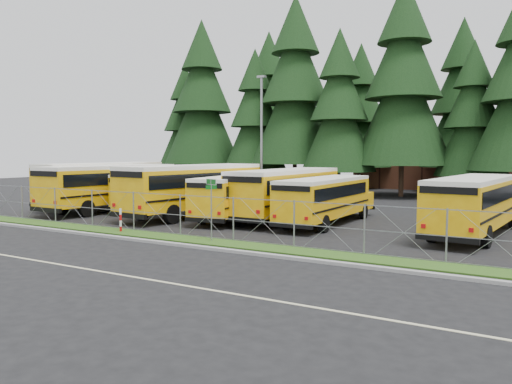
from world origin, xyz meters
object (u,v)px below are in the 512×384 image
bus_4 (240,197)px  street_sign (211,196)px  bus_6 (327,201)px  striped_bollard (121,220)px  bus_3 (198,190)px  bus_5 (289,194)px  light_standard (262,134)px  bus_2 (170,191)px  bus_0 (107,185)px  bus_east (476,206)px  bus_1 (115,188)px

bus_4 → street_sign: street_sign is taller
bus_6 → striped_bollard: bus_6 is taller
bus_3 → bus_5: bearing=20.9°
street_sign → light_standard: bearing=112.8°
striped_bollard → light_standard: (-1.84, 17.45, 4.90)m
bus_3 → street_sign: (6.06, -7.10, 0.43)m
bus_2 → bus_4: bus_4 is taller
bus_6 → light_standard: (-9.61, 9.57, 4.21)m
bus_2 → bus_5: (9.24, -0.10, 0.20)m
bus_2 → street_sign: size_ratio=3.51×
bus_4 → bus_6: (5.33, 0.53, -0.01)m
bus_0 → bus_5: bearing=-2.5°
bus_4 → bus_2: bearing=159.5°
light_standard → bus_2: bearing=-105.6°
bus_3 → street_sign: bus_3 is taller
bus_3 → bus_6: bearing=10.2°
bus_4 → street_sign: (3.01, -7.25, 0.73)m
striped_bollard → bus_6: bearing=45.4°
bus_east → street_sign: 12.61m
bus_5 → striped_bollard: 10.10m
bus_4 → bus_5: bearing=20.4°
bus_5 → striped_bollard: bus_5 is taller
bus_3 → light_standard: (-1.23, 10.24, 3.90)m
bus_6 → light_standard: 14.20m
bus_2 → bus_east: bus_east is taller
bus_3 → bus_5: 5.82m
bus_5 → bus_0: bearing=-177.9°
bus_4 → bus_east: bearing=-5.6°
bus_1 → bus_2: bus_1 is taller
bus_5 → street_sign: size_ratio=4.05×
bus_4 → light_standard: bearing=105.0°
bus_east → light_standard: 20.10m
bus_5 → light_standard: 11.78m
bus_east → bus_2: bearing=-177.1°
bus_0 → bus_2: size_ratio=1.24×
bus_3 → striped_bollard: 7.30m
bus_4 → light_standard: light_standard is taller
bus_1 → bus_2: size_ratio=1.20×
bus_0 → bus_4: bus_0 is taller
bus_0 → bus_3: 9.30m
bus_east → light_standard: size_ratio=1.06×
bus_1 → bus_5: 12.45m
bus_0 → bus_6: bus_0 is taller
bus_2 → bus_6: bus_6 is taller
bus_0 → bus_4: bearing=-8.7°
bus_0 → bus_6: bearing=-5.5°
bus_6 → bus_east: (7.58, 0.00, 0.11)m
street_sign → striped_bollard: 5.63m
striped_bollard → light_standard: bearing=96.0°
bus_0 → street_sign: bearing=-32.3°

